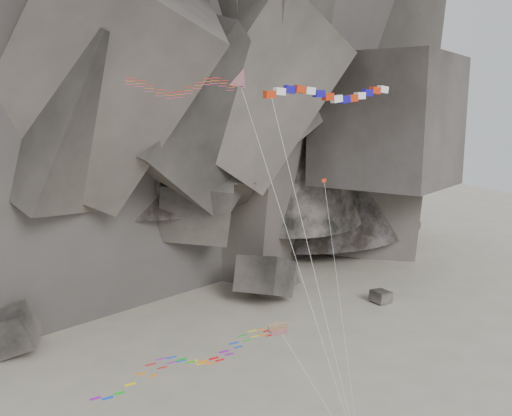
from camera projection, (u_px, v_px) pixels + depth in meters
name	position (u px, v px, depth m)	size (l,w,h in m)	color
headland	(109.00, 36.00, 103.73)	(110.00, 70.00, 84.00)	#584F48
boulder_field	(105.00, 314.00, 76.79)	(75.89, 16.24, 8.48)	#47423F
delta_kite	(180.00, 86.00, 43.36)	(17.13, 9.16, 32.44)	red
banner_kite	(331.00, 95.00, 44.84)	(11.95, 5.32, 31.01)	red
parafoil_kite	(186.00, 360.00, 41.31)	(21.84, 3.04, 12.75)	yellow
pennant_kite	(333.00, 254.00, 50.23)	(1.23, 8.71, 22.83)	red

